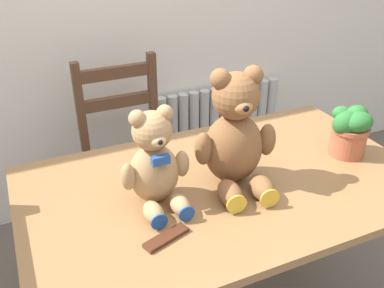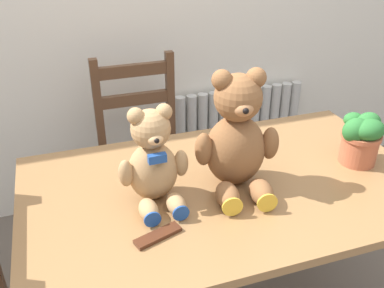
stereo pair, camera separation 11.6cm
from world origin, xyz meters
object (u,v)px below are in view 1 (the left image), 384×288
object	(u,v)px
teddy_bear_left	(155,164)
teddy_bear_right	(235,137)
wooden_chair_behind	(129,159)
potted_plant	(350,129)
chocolate_bar	(166,237)

from	to	relation	value
teddy_bear_left	teddy_bear_right	world-z (taller)	teddy_bear_right
wooden_chair_behind	potted_plant	world-z (taller)	wooden_chair_behind
wooden_chair_behind	teddy_bear_left	bearing A→B (deg)	81.20
teddy_bear_right	wooden_chair_behind	bearing A→B (deg)	-70.46
teddy_bear_left	chocolate_bar	distance (m)	0.23
teddy_bear_right	chocolate_bar	xyz separation A→B (m)	(-0.31, -0.18, -0.17)
wooden_chair_behind	teddy_bear_right	world-z (taller)	teddy_bear_right
teddy_bear_right	potted_plant	size ratio (longest dim) A/B	2.10
chocolate_bar	teddy_bear_left	bearing A→B (deg)	78.34
wooden_chair_behind	potted_plant	distance (m)	1.09
teddy_bear_left	potted_plant	distance (m)	0.75
teddy_bear_left	teddy_bear_right	size ratio (longest dim) A/B	0.80
teddy_bear_right	chocolate_bar	bearing A→B (deg)	38.08
wooden_chair_behind	teddy_bear_left	size ratio (longest dim) A/B	3.00
wooden_chair_behind	teddy_bear_left	distance (m)	0.90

